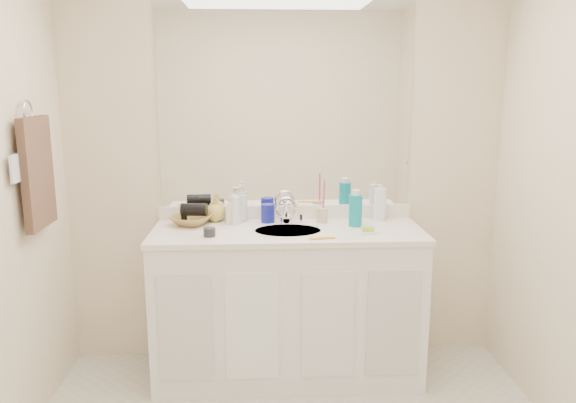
{
  "coord_description": "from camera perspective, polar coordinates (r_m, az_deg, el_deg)",
  "views": [
    {
      "loc": [
        -0.15,
        -2.02,
        1.68
      ],
      "look_at": [
        0.0,
        0.97,
        1.05
      ],
      "focal_mm": 35.0,
      "sensor_mm": 36.0,
      "label": 1
    }
  ],
  "objects": [
    {
      "name": "wall_back",
      "position": [
        3.36,
        -0.27,
        3.64
      ],
      "size": [
        2.6,
        0.02,
        2.4
      ],
      "primitive_type": "cube",
      "color": "#F4E1BF",
      "rests_on": "floor"
    },
    {
      "name": "vanity_cabinet",
      "position": [
        3.3,
        -0.04,
        -10.51
      ],
      "size": [
        1.5,
        0.55,
        0.85
      ],
      "primitive_type": "cube",
      "color": "white",
      "rests_on": "floor"
    },
    {
      "name": "countertop",
      "position": [
        3.16,
        -0.04,
        -3.1
      ],
      "size": [
        1.52,
        0.57,
        0.03
      ],
      "primitive_type": "cube",
      "color": "white",
      "rests_on": "vanity_cabinet"
    },
    {
      "name": "backsplash",
      "position": [
        3.4,
        -0.26,
        -1.08
      ],
      "size": [
        1.52,
        0.03,
        0.08
      ],
      "primitive_type": "cube",
      "color": "white",
      "rests_on": "countertop"
    },
    {
      "name": "sink_basin",
      "position": [
        3.14,
        -0.03,
        -3.14
      ],
      "size": [
        0.37,
        0.37,
        0.02
      ],
      "primitive_type": "cylinder",
      "color": "beige",
      "rests_on": "countertop"
    },
    {
      "name": "faucet",
      "position": [
        3.3,
        -0.18,
        -1.21
      ],
      "size": [
        0.02,
        0.02,
        0.11
      ],
      "primitive_type": "cylinder",
      "color": "silver",
      "rests_on": "countertop"
    },
    {
      "name": "mirror",
      "position": [
        3.32,
        -0.28,
        9.78
      ],
      "size": [
        1.48,
        0.01,
        1.2
      ],
      "primitive_type": "cube",
      "color": "white",
      "rests_on": "wall_back"
    },
    {
      "name": "blue_mug",
      "position": [
        3.3,
        -2.06,
        -1.19
      ],
      "size": [
        0.09,
        0.09,
        0.11
      ],
      "primitive_type": "cylinder",
      "rotation": [
        0.0,
        0.0,
        0.1
      ],
      "color": "#151A94",
      "rests_on": "countertop"
    },
    {
      "name": "tan_cup",
      "position": [
        3.3,
        3.46,
        -1.42
      ],
      "size": [
        0.07,
        0.07,
        0.09
      ],
      "primitive_type": "cylinder",
      "rotation": [
        0.0,
        0.0,
        0.19
      ],
      "color": "beige",
      "rests_on": "countertop"
    },
    {
      "name": "toothbrush",
      "position": [
        3.28,
        3.66,
        0.41
      ],
      "size": [
        0.01,
        0.04,
        0.21
      ],
      "primitive_type": "cylinder",
      "rotation": [
        0.14,
        0.0,
        0.11
      ],
      "color": "#E53C71",
      "rests_on": "tan_cup"
    },
    {
      "name": "mouthwash_bottle",
      "position": [
        3.23,
        6.87,
        -0.91
      ],
      "size": [
        0.1,
        0.1,
        0.18
      ],
      "primitive_type": "cylinder",
      "rotation": [
        0.0,
        0.0,
        -0.41
      ],
      "color": "#0C8A98",
      "rests_on": "countertop"
    },
    {
      "name": "clear_pump_bottle",
      "position": [
        3.39,
        9.3,
        -0.27
      ],
      "size": [
        0.09,
        0.09,
        0.19
      ],
      "primitive_type": "cylinder",
      "rotation": [
        0.0,
        0.0,
        -0.24
      ],
      "color": "white",
      "rests_on": "countertop"
    },
    {
      "name": "soap_dish",
      "position": [
        3.1,
        8.07,
        -3.09
      ],
      "size": [
        0.12,
        0.11,
        0.01
      ],
      "primitive_type": "cube",
      "rotation": [
        0.0,
        0.0,
        0.25
      ],
      "color": "white",
      "rests_on": "countertop"
    },
    {
      "name": "green_soap",
      "position": [
        3.1,
        8.08,
        -2.76
      ],
      "size": [
        0.06,
        0.05,
        0.02
      ],
      "primitive_type": "cube",
      "rotation": [
        0.0,
        0.0,
        -0.01
      ],
      "color": "#A7CB31",
      "rests_on": "soap_dish"
    },
    {
      "name": "orange_comb",
      "position": [
        2.97,
        3.5,
        -3.75
      ],
      "size": [
        0.14,
        0.05,
        0.01
      ],
      "primitive_type": "cube",
      "rotation": [
        0.0,
        0.0,
        0.14
      ],
      "color": "orange",
      "rests_on": "countertop"
    },
    {
      "name": "dark_jar",
      "position": [
        3.03,
        -7.99,
        -3.1
      ],
      "size": [
        0.08,
        0.08,
        0.05
      ],
      "primitive_type": "cylinder",
      "rotation": [
        0.0,
        0.0,
        0.24
      ],
      "color": "#242529",
      "rests_on": "countertop"
    },
    {
      "name": "extra_white_bottle",
      "position": [
        3.25,
        -5.38,
        -0.92
      ],
      "size": [
        0.06,
        0.06,
        0.17
      ],
      "primitive_type": "cylinder",
      "rotation": [
        0.0,
        0.0,
        -0.18
      ],
      "color": "silver",
      "rests_on": "countertop"
    },
    {
      "name": "soap_bottle_white",
      "position": [
        3.33,
        -4.83,
        -0.16
      ],
      "size": [
        0.09,
        0.09,
        0.22
      ],
      "primitive_type": "imported",
      "rotation": [
        0.0,
        0.0,
        0.06
      ],
      "color": "silver",
      "rests_on": "countertop"
    },
    {
      "name": "soap_bottle_cream",
      "position": [
        3.29,
        -5.52,
        -0.72
      ],
      "size": [
        0.09,
        0.09,
        0.17
      ],
      "primitive_type": "imported",
      "rotation": [
        0.0,
        0.0,
        -0.17
      ],
      "color": "#F2E6C5",
      "rests_on": "countertop"
    },
    {
      "name": "soap_bottle_yellow",
      "position": [
        3.35,
        -7.37,
        -0.79
      ],
      "size": [
        0.14,
        0.14,
        0.14
      ],
      "primitive_type": "imported",
      "rotation": [
        0.0,
        0.0,
        0.31
      ],
      "color": "#D1B751",
      "rests_on": "countertop"
    },
    {
      "name": "wicker_basket",
      "position": [
        3.29,
        -9.82,
        -1.88
      ],
      "size": [
        0.29,
        0.29,
        0.06
      ],
      "primitive_type": "imported",
      "rotation": [
        0.0,
        0.0,
        -0.39
      ],
      "color": "olive",
      "rests_on": "countertop"
    },
    {
      "name": "hair_dryer",
      "position": [
        3.28,
        -9.52,
        -0.82
      ],
      "size": [
        0.15,
        0.09,
        0.07
      ],
      "primitive_type": "cylinder",
      "rotation": [
        0.0,
        1.57,
        -0.1
      ],
      "color": "black",
      "rests_on": "wicker_basket"
    },
    {
      "name": "towel_ring",
      "position": [
        3.02,
        -24.94,
        8.3
      ],
      "size": [
        0.01,
        0.11,
        0.11
      ],
      "primitive_type": "torus",
      "rotation": [
        0.0,
        1.57,
        0.0
      ],
      "color": "silver",
      "rests_on": "wall_left"
    },
    {
      "name": "hand_towel",
      "position": [
        3.04,
        -24.1,
        2.68
      ],
      "size": [
        0.04,
        0.32,
        0.55
      ],
      "primitive_type": "cube",
      "color": "#38261E",
      "rests_on": "towel_ring"
    },
    {
      "name": "switch_plate",
      "position": [
        2.86,
        -26.02,
        3.01
      ],
      "size": [
        0.01,
        0.08,
        0.13
      ],
      "primitive_type": "cube",
      "color": "white",
      "rests_on": "wall_left"
    }
  ]
}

